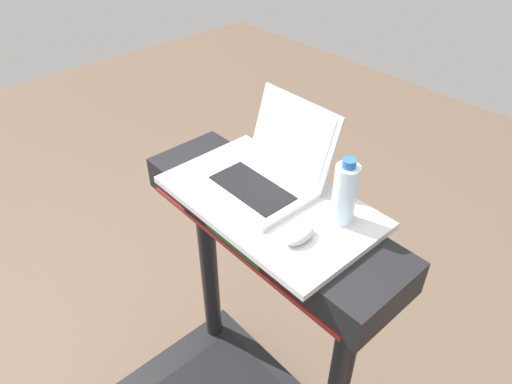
# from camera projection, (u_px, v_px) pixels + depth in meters

# --- Properties ---
(desk_board) EXTENTS (0.64, 0.38, 0.02)m
(desk_board) POSITION_uv_depth(u_px,v_px,m) (269.00, 201.00, 1.37)
(desk_board) COLOR silver
(desk_board) RESTS_ON treadmill_base
(laptop) EXTENTS (0.31, 0.30, 0.24)m
(laptop) POSITION_uv_depth(u_px,v_px,m) (268.00, 171.00, 1.39)
(laptop) COLOR #B7B7BC
(laptop) RESTS_ON desk_board
(computer_mouse) EXTENTS (0.07, 0.10, 0.03)m
(computer_mouse) POSITION_uv_depth(u_px,v_px,m) (299.00, 234.00, 1.22)
(computer_mouse) COLOR #B2B2B7
(computer_mouse) RESTS_ON desk_board
(water_bottle) EXTENTS (0.07, 0.07, 0.20)m
(water_bottle) POSITION_uv_depth(u_px,v_px,m) (345.00, 193.00, 1.24)
(water_bottle) COLOR silver
(water_bottle) RESTS_ON desk_board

